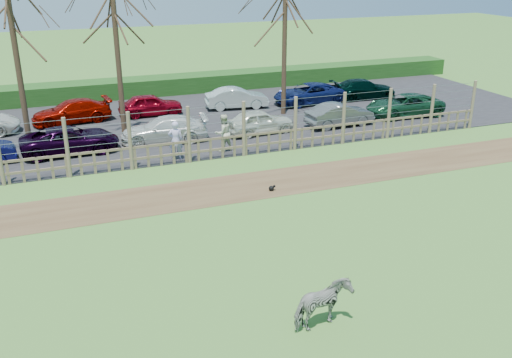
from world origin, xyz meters
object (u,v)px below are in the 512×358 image
object	(u,v)px
tree_mid	(116,35)
car_3	(164,129)
visitor_b	(223,133)
car_2	(70,140)
car_13	(364,89)
car_10	(150,105)
car_11	(237,98)
tree_right	(285,19)
tree_left	(12,25)
zebra	(323,305)
visitor_a	(176,140)
car_6	(405,105)
car_4	(259,122)
crow	(272,188)
car_9	(72,112)
car_12	(308,94)
car_5	(340,115)

from	to	relation	value
tree_mid	car_3	xyz separation A→B (m)	(1.59, -2.25, -4.23)
visitor_b	car_3	world-z (taller)	visitor_b
car_2	car_13	xyz separation A→B (m)	(17.91, 4.58, 0.00)
car_10	car_11	distance (m)	5.04
car_2	car_10	size ratio (longest dim) A/B	1.23
tree_right	car_11	world-z (taller)	tree_right
tree_left	car_3	bearing A→B (deg)	-11.61
zebra	car_2	xyz separation A→B (m)	(-4.76, 15.71, 0.02)
tree_mid	car_2	size ratio (longest dim) A/B	1.58
zebra	car_11	xyz separation A→B (m)	(4.93, 20.76, 0.02)
tree_right	visitor_a	distance (m)	10.24
car_6	car_11	bearing A→B (deg)	-117.41
visitor_b	tree_left	bearing A→B (deg)	-37.54
car_13	car_4	bearing A→B (deg)	122.01
zebra	car_2	world-z (taller)	car_2
crow	car_9	size ratio (longest dim) A/B	0.07
visitor_a	tree_mid	bearing A→B (deg)	-57.53
tree_right	car_4	xyz separation A→B (m)	(-2.63, -3.08, -4.60)
car_12	visitor_a	bearing A→B (deg)	-58.81
zebra	car_13	size ratio (longest dim) A/B	0.35
car_9	visitor_b	bearing A→B (deg)	32.95
zebra	visitor_b	size ratio (longest dim) A/B	0.84
car_9	car_10	size ratio (longest dim) A/B	1.17
tree_mid	visitor_b	size ratio (longest dim) A/B	3.96
tree_right	car_12	size ratio (longest dim) A/B	1.70
zebra	visitor_a	distance (m)	13.15
car_13	car_12	bearing A→B (deg)	93.22
car_2	car_10	xyz separation A→B (m)	(4.66, 5.24, 0.00)
car_13	car_6	bearing A→B (deg)	-176.77
car_10	car_13	bearing A→B (deg)	-91.98
crow	car_6	world-z (taller)	car_6
tree_left	car_3	world-z (taller)	tree_left
zebra	visitor_b	xyz separation A→B (m)	(1.80, 13.48, 0.29)
visitor_b	car_4	world-z (taller)	visitor_b
tree_mid	car_9	bearing A→B (deg)	129.47
zebra	tree_right	bearing A→B (deg)	-33.91
car_11	zebra	bearing A→B (deg)	173.87
tree_mid	car_10	world-z (taller)	tree_mid
car_4	car_2	bearing A→B (deg)	83.07
car_2	tree_left	bearing A→B (deg)	49.01
car_9	crow	bearing A→B (deg)	20.70
car_3	crow	bearing A→B (deg)	26.12
tree_left	tree_mid	distance (m)	4.67
car_11	visitor_a	bearing A→B (deg)	151.84
car_3	car_12	bearing A→B (deg)	121.92
crow	car_2	size ratio (longest dim) A/B	0.06
car_4	visitor_a	bearing A→B (deg)	110.55
visitor_a	visitor_b	world-z (taller)	same
car_3	car_6	size ratio (longest dim) A/B	0.96
tree_mid	car_5	xyz separation A→B (m)	(10.78, -2.83, -4.23)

